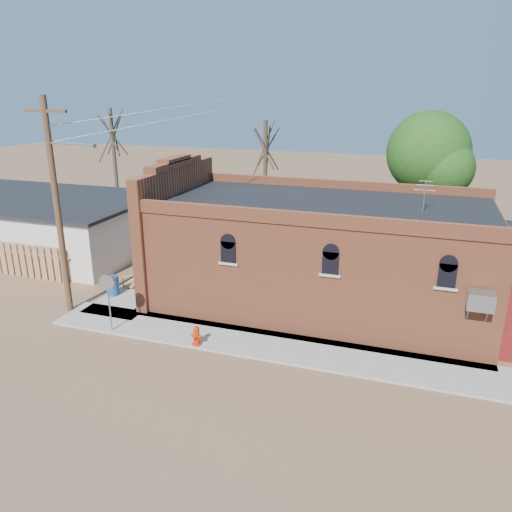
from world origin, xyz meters
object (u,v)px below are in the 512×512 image
(brick_bar, at_px, (314,253))
(trash_barrel, at_px, (113,285))
(stop_sign, at_px, (108,288))
(utility_pole, at_px, (58,203))
(fire_hydrant, at_px, (196,336))

(brick_bar, xyz_separation_m, trash_barrel, (-8.94, -2.36, -1.81))
(trash_barrel, bearing_deg, brick_bar, 14.77)
(stop_sign, relative_size, trash_barrel, 2.63)
(utility_pole, distance_m, fire_hydrant, 7.97)
(fire_hydrant, distance_m, trash_barrel, 6.55)
(brick_bar, bearing_deg, stop_sign, -141.50)
(brick_bar, bearing_deg, fire_hydrant, -120.14)
(utility_pole, relative_size, stop_sign, 3.78)
(fire_hydrant, bearing_deg, stop_sign, -170.10)
(stop_sign, bearing_deg, utility_pole, 167.84)
(brick_bar, distance_m, fire_hydrant, 6.63)
(stop_sign, bearing_deg, trash_barrel, 133.44)
(stop_sign, xyz_separation_m, trash_barrel, (-2.03, 3.14, -1.37))
(trash_barrel, bearing_deg, stop_sign, -57.03)
(fire_hydrant, bearing_deg, brick_bar, 69.81)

